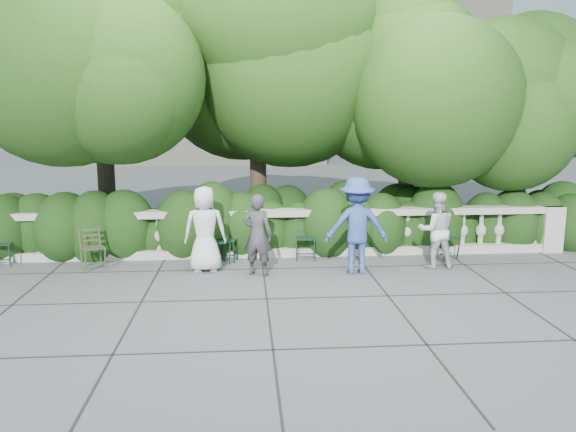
{
  "coord_description": "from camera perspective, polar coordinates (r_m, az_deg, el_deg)",
  "views": [
    {
      "loc": [
        -0.83,
        -9.69,
        2.95
      ],
      "look_at": [
        0.0,
        1.0,
        1.0
      ],
      "focal_mm": 35.0,
      "sensor_mm": 36.0,
      "label": 1
    }
  ],
  "objects": [
    {
      "name": "chair_d",
      "position": [
        11.41,
        -6.37,
        -4.74
      ],
      "size": [
        0.53,
        0.56,
        0.84
      ],
      "primitive_type": null,
      "rotation": [
        0.0,
        0.0,
        -0.2
      ],
      "color": "black",
      "rests_on": "ground"
    },
    {
      "name": "shrub_hedge",
      "position": [
        13.06,
        -0.68,
        -2.76
      ],
      "size": [
        15.0,
        2.6,
        1.7
      ],
      "primitive_type": null,
      "color": "black",
      "rests_on": "ground"
    },
    {
      "name": "person_casual_man",
      "position": [
        11.22,
        14.81,
        -1.4
      ],
      "size": [
        0.76,
        0.61,
        1.48
      ],
      "primitive_type": "imported",
      "rotation": [
        0.0,
        0.0,
        3.07
      ],
      "color": "silver",
      "rests_on": "ground"
    },
    {
      "name": "tree_canopy",
      "position": [
        13.01,
        2.34,
        14.75
      ],
      "size": [
        15.04,
        6.52,
        6.78
      ],
      "color": "#3F3023",
      "rests_on": "ground"
    },
    {
      "name": "person_woman_grey",
      "position": [
        10.34,
        -3.1,
        -1.92
      ],
      "size": [
        0.65,
        0.54,
        1.52
      ],
      "primitive_type": "imported",
      "rotation": [
        0.0,
        0.0,
        2.77
      ],
      "color": "#38383C",
      "rests_on": "ground"
    },
    {
      "name": "ground",
      "position": [
        10.16,
        0.44,
        -6.57
      ],
      "size": [
        90.0,
        90.0,
        0.0
      ],
      "primitive_type": "plane",
      "color": "#4C4E53",
      "rests_on": "ground"
    },
    {
      "name": "balustrade",
      "position": [
        11.78,
        -0.3,
        -1.77
      ],
      "size": [
        12.0,
        0.44,
        1.0
      ],
      "color": "#9E998E",
      "rests_on": "ground"
    },
    {
      "name": "chair_a",
      "position": [
        12.33,
        -27.14,
        -4.7
      ],
      "size": [
        0.52,
        0.55,
        0.84
      ],
      "primitive_type": null,
      "rotation": [
        0.0,
        0.0,
        0.18
      ],
      "color": "black",
      "rests_on": "ground"
    },
    {
      "name": "person_businessman",
      "position": [
        10.7,
        -8.44,
        -1.31
      ],
      "size": [
        0.82,
        0.56,
        1.63
      ],
      "primitive_type": "imported",
      "rotation": [
        0.0,
        0.0,
        3.19
      ],
      "color": "silver",
      "rests_on": "ground"
    },
    {
      "name": "chair_e",
      "position": [
        11.45,
        1.77,
        -4.62
      ],
      "size": [
        0.48,
        0.52,
        0.84
      ],
      "primitive_type": null,
      "rotation": [
        0.0,
        0.0,
        -0.09
      ],
      "color": "black",
      "rests_on": "ground"
    },
    {
      "name": "chair_weathered",
      "position": [
        11.29,
        -18.95,
        -5.41
      ],
      "size": [
        0.61,
        0.63,
        0.84
      ],
      "primitive_type": null,
      "rotation": [
        0.0,
        0.0,
        0.49
      ],
      "color": "black",
      "rests_on": "ground"
    },
    {
      "name": "person_older_blue",
      "position": [
        10.52,
        7.0,
        -0.98
      ],
      "size": [
        1.19,
        0.71,
        1.81
      ],
      "primitive_type": "imported",
      "rotation": [
        0.0,
        0.0,
        3.11
      ],
      "color": "#304992",
      "rests_on": "ground"
    },
    {
      "name": "chair_b",
      "position": [
        11.22,
        -6.84,
        -5.01
      ],
      "size": [
        0.59,
        0.61,
        0.84
      ],
      "primitive_type": null,
      "rotation": [
        0.0,
        0.0,
        0.4
      ],
      "color": "black",
      "rests_on": "ground"
    },
    {
      "name": "chair_f",
      "position": [
        11.96,
        16.18,
        -4.39
      ],
      "size": [
        0.6,
        0.62,
        0.84
      ],
      "primitive_type": null,
      "rotation": [
        0.0,
        0.0,
        0.44
      ],
      "color": "black",
      "rests_on": "ground"
    }
  ]
}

